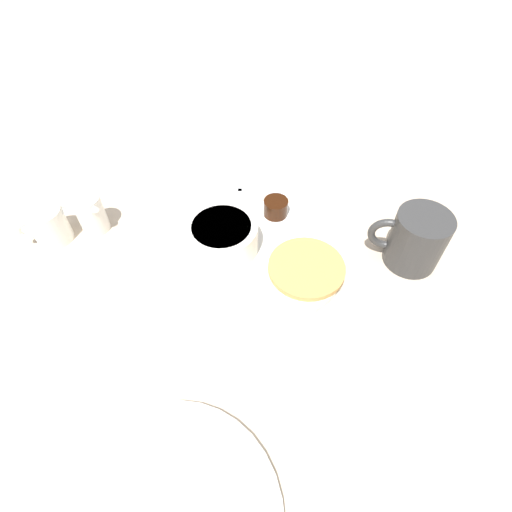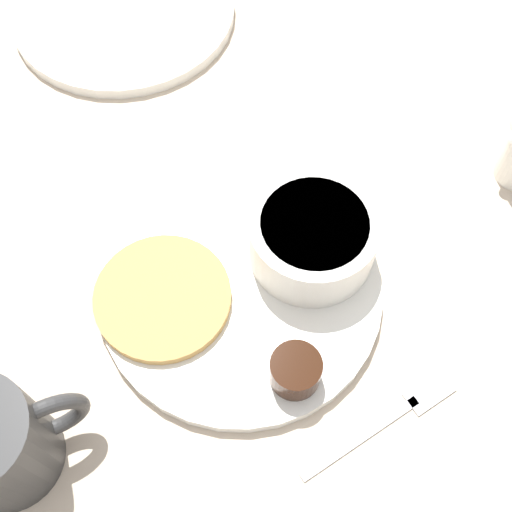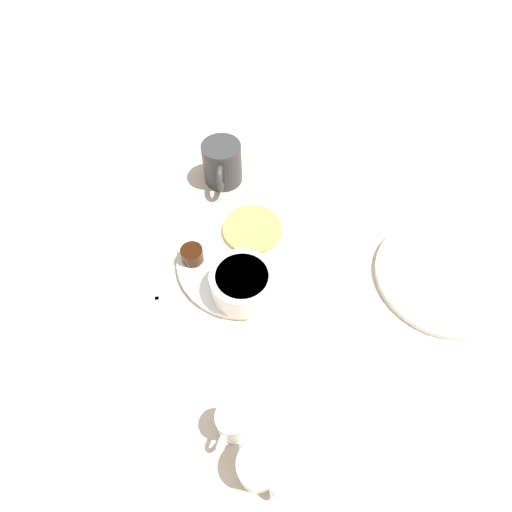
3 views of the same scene
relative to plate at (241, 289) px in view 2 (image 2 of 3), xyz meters
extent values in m
plane|color=#C6B299|center=(0.00, 0.00, -0.01)|extent=(4.00, 4.00, 0.00)
cylinder|color=white|center=(0.00, 0.00, 0.00)|extent=(0.23, 0.23, 0.01)
cylinder|color=tan|center=(-0.05, -0.04, 0.01)|extent=(0.11, 0.11, 0.01)
cylinder|color=white|center=(0.03, 0.06, 0.03)|extent=(0.11, 0.11, 0.05)
cylinder|color=white|center=(0.03, 0.06, 0.05)|extent=(0.09, 0.09, 0.01)
cylinder|color=black|center=(0.07, -0.04, 0.02)|extent=(0.04, 0.04, 0.03)
cylinder|color=white|center=(0.06, 0.07, 0.02)|extent=(0.04, 0.04, 0.03)
sphere|color=white|center=(0.06, 0.07, 0.04)|extent=(0.02, 0.02, 0.02)
torus|color=#333333|center=(-0.05, -0.17, 0.04)|extent=(0.04, 0.05, 0.06)
cube|color=silver|center=(0.14, -0.06, 0.00)|extent=(0.06, 0.10, 0.00)
cube|color=silver|center=(0.17, 0.00, 0.00)|extent=(0.04, 0.04, 0.00)
cylinder|color=white|center=(-0.28, 0.22, 0.00)|extent=(0.24, 0.24, 0.01)
camera|label=1|loc=(-0.35, 0.15, 0.46)|focal=28.00mm
camera|label=2|loc=(0.12, -0.19, 0.48)|focal=45.00mm
camera|label=3|loc=(0.20, 0.35, 0.59)|focal=28.00mm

